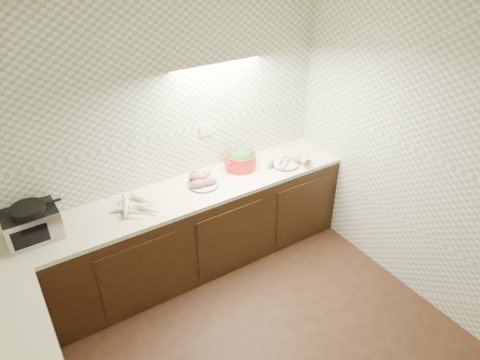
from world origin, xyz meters
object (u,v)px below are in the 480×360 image
toaster_oven (32,223)px  sweet_potato_plate (203,181)px  veg_plate (290,160)px  dutch_oven (240,158)px  parsnip_pile (135,207)px  onion_bowl (197,176)px

toaster_oven → sweet_potato_plate: toaster_oven is taller
veg_plate → dutch_oven: bearing=155.2°
toaster_oven → parsnip_pile: toaster_oven is taller
sweet_potato_plate → veg_plate: size_ratio=0.66×
toaster_oven → dutch_oven: (1.95, 0.05, -0.03)m
sweet_potato_plate → veg_plate: 0.95m
toaster_oven → parsnip_pile: 0.80m
toaster_oven → dutch_oven: toaster_oven is taller
veg_plate → onion_bowl: bearing=166.0°
sweet_potato_plate → dutch_oven: (0.48, 0.09, 0.06)m
parsnip_pile → sweet_potato_plate: 0.68m
onion_bowl → veg_plate: veg_plate is taller
onion_bowl → dutch_oven: bearing=-2.6°
onion_bowl → dutch_oven: size_ratio=0.39×
parsnip_pile → dutch_oven: size_ratio=0.94×
toaster_oven → sweet_potato_plate: (1.47, -0.04, -0.08)m
dutch_oven → veg_plate: (0.46, -0.21, -0.06)m
parsnip_pile → dutch_oven: dutch_oven is taller
onion_bowl → veg_plate: 0.97m
parsnip_pile → veg_plate: size_ratio=0.86×
parsnip_pile → sweet_potato_plate: (0.68, 0.05, 0.02)m
toaster_oven → onion_bowl: (1.47, 0.07, -0.09)m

